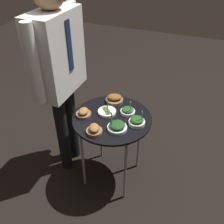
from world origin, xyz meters
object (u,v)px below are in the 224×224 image
bowl_roast_back_right (83,113)px  bowl_asparagus_front_left (107,112)px  bowl_roast_front_center (94,130)px  bowl_roast_near_rim (114,99)px  bowl_spinach_mid_right (128,111)px  waiter_figure (58,63)px  bowl_spinach_back_left (117,126)px  serving_cart (112,123)px  bowl_spinach_mid_left (137,121)px

bowl_roast_back_right → bowl_asparagus_front_left: bearing=-58.6°
bowl_roast_front_center → bowl_roast_near_rim: bowl_roast_near_rim is taller
bowl_roast_front_center → bowl_roast_back_right: bearing=46.7°
bowl_roast_back_right → bowl_roast_near_rim: (0.26, -0.15, 0.00)m
bowl_roast_front_center → bowl_roast_near_rim: bearing=1.2°
bowl_spinach_mid_right → waiter_figure: 0.63m
bowl_asparagus_front_left → bowl_spinach_back_left: size_ratio=0.98×
bowl_roast_back_right → bowl_asparagus_front_left: size_ratio=0.79×
bowl_spinach_mid_right → bowl_roast_front_center: bearing=154.9°
bowl_roast_back_right → waiter_figure: (0.09, 0.23, 0.33)m
bowl_roast_back_right → waiter_figure: bearing=69.1°
bowl_spinach_mid_right → bowl_roast_front_center: size_ratio=1.08×
serving_cart → bowl_spinach_back_left: (-0.12, -0.09, 0.08)m
serving_cart → bowl_roast_back_right: 0.23m
bowl_spinach_mid_right → bowl_spinach_back_left: bowl_spinach_back_left is taller
bowl_roast_back_right → bowl_spinach_mid_right: bearing=-63.4°
bowl_roast_near_rim → bowl_spinach_mid_left: bowl_spinach_mid_left is taller
bowl_roast_back_right → bowl_spinach_back_left: (-0.06, -0.30, 0.00)m
bowl_roast_back_right → bowl_roast_near_rim: size_ratio=0.82×
bowl_roast_back_right → bowl_spinach_back_left: bowl_spinach_back_left is taller
bowl_spinach_back_left → bowl_spinach_mid_left: bearing=-46.9°
serving_cart → bowl_roast_front_center: bearing=166.9°
bowl_roast_front_center → bowl_asparagus_front_left: bearing=1.6°
bowl_roast_front_center → bowl_roast_near_rim: (0.41, 0.01, 0.00)m
bowl_roast_near_rim → bowl_spinach_mid_right: bearing=-124.6°
bowl_asparagus_front_left → bowl_spinach_mid_left: size_ratio=1.14×
bowl_spinach_back_left → waiter_figure: size_ratio=0.09×
bowl_asparagus_front_left → bowl_spinach_mid_left: bearing=-100.0°
bowl_roast_back_right → bowl_spinach_mid_right: size_ratio=0.93×
serving_cart → bowl_roast_near_rim: 0.22m
bowl_spinach_mid_right → bowl_spinach_mid_left: 0.15m
bowl_roast_back_right → bowl_roast_front_center: bearing=-133.3°
bowl_spinach_back_left → bowl_roast_front_center: bearing=125.4°
bowl_roast_front_center → waiter_figure: waiter_figure is taller
bowl_spinach_back_left → bowl_roast_back_right: bearing=79.2°
bowl_roast_front_center → bowl_roast_near_rim: size_ratio=0.81×
serving_cart → bowl_asparagus_front_left: (0.04, 0.06, 0.07)m
bowl_spinach_mid_right → bowl_roast_near_rim: bearing=55.4°
serving_cart → bowl_spinach_back_left: bowl_spinach_back_left is taller
serving_cart → bowl_roast_near_rim: size_ratio=4.63×
bowl_roast_back_right → bowl_spinach_back_left: size_ratio=0.78×
bowl_roast_front_center → bowl_roast_near_rim: 0.41m
bowl_roast_near_rim → waiter_figure: bearing=114.1°
serving_cart → bowl_spinach_mid_left: (-0.01, -0.20, 0.08)m
bowl_roast_back_right → bowl_roast_front_center: size_ratio=1.01×
bowl_roast_front_center → bowl_spinach_mid_left: 0.32m
bowl_spinach_mid_right → waiter_figure: (-0.07, 0.53, 0.34)m
serving_cart → bowl_spinach_back_left: size_ratio=4.42×
bowl_spinach_mid_right → bowl_roast_near_rim: bowl_spinach_mid_right is taller
waiter_figure → bowl_spinach_mid_right: bearing=-82.9°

